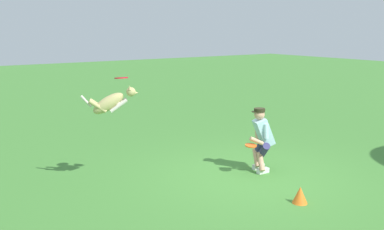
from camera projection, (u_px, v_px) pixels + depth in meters
ground_plane at (251, 178)px, 8.80m from camera, size 60.00×60.00×0.00m
person at (262, 138)px, 9.10m from camera, size 0.69×0.65×1.29m
dog at (111, 102)px, 8.21m from camera, size 0.96×0.52×0.57m
frisbee_flying at (121, 78)px, 8.08m from camera, size 0.34×0.34×0.06m
frisbee_held at (251, 145)px, 8.83m from camera, size 0.32×0.32×0.06m
training_cone at (300, 195)px, 7.52m from camera, size 0.26×0.26×0.28m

